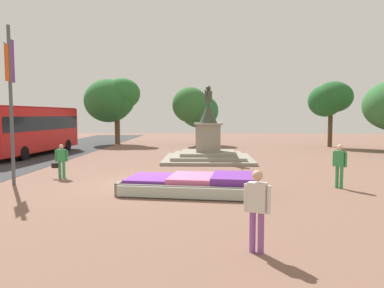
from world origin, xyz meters
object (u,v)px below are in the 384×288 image
Objects in this scene: city_bus at (30,128)px; pedestrian_crossing_plaza at (340,163)px; flower_planter at (194,185)px; pedestrian_with_handbag at (61,159)px; banner_pole at (11,98)px; pedestrian_near_planter at (257,205)px; statue_monument at (208,148)px.

city_bus is 6.16× the size of pedestrian_crossing_plaza.
pedestrian_crossing_plaza reaches higher than flower_planter.
city_bus is at bearing 121.79° from pedestrian_with_handbag.
banner_pole is 3.73× the size of pedestrian_crossing_plaza.
flower_planter is 5.77m from pedestrian_crossing_plaza.
pedestrian_near_planter reaches higher than pedestrian_crossing_plaza.
city_bus is at bearing 134.02° from flower_planter.
pedestrian_crossing_plaza is (4.16, 7.00, -0.01)m from pedestrian_near_planter.
pedestrian_crossing_plaza is (17.56, -11.33, -0.96)m from city_bus.
statue_monument is 10.12m from pedestrian_crossing_plaza.
pedestrian_near_planter is (8.92, -7.30, -2.53)m from banner_pole.
city_bus is 11.06m from pedestrian_with_handbag.
statue_monument is at bearing 86.49° from flower_planter.
city_bus reaches higher than pedestrian_with_handbag.
pedestrian_near_planter is (7.60, -8.98, 0.15)m from pedestrian_with_handbag.
flower_planter is 0.51× the size of city_bus.
pedestrian_with_handbag is 11.76m from pedestrian_near_planter.
pedestrian_near_planter is at bearing -53.85° from city_bus.
banner_pole is 13.33m from pedestrian_crossing_plaza.
pedestrian_with_handbag is 11.93m from pedestrian_crossing_plaza.
city_bus is at bearing 147.17° from pedestrian_crossing_plaza.
pedestrian_crossing_plaza is (5.04, -8.77, 0.19)m from statue_monument.
pedestrian_near_planter is at bearing -76.17° from flower_planter.
banner_pole reaches higher than pedestrian_near_planter.
flower_planter is 3.11× the size of pedestrian_crossing_plaza.
pedestrian_with_handbag is at bearing 154.03° from flower_planter.
flower_planter is at bearing -169.91° from pedestrian_crossing_plaza.
pedestrian_with_handbag is at bearing -134.71° from statue_monument.
flower_planter is 17.23m from city_bus.
flower_planter is at bearing -25.97° from pedestrian_with_handbag.
pedestrian_crossing_plaza is at bearing -60.10° from statue_monument.
banner_pole is 12.01m from city_bus.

